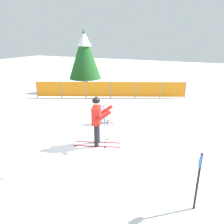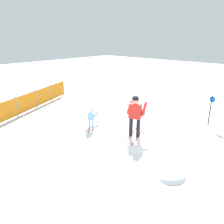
{
  "view_description": "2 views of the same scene",
  "coord_description": "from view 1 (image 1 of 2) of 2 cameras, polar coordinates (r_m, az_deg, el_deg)",
  "views": [
    {
      "loc": [
        3.74,
        -6.23,
        3.7
      ],
      "look_at": [
        0.34,
        1.22,
        0.88
      ],
      "focal_mm": 35.0,
      "sensor_mm": 36.0,
      "label": 1
    },
    {
      "loc": [
        -6.61,
        -5.0,
        4.04
      ],
      "look_at": [
        0.21,
        1.23,
        0.83
      ],
      "focal_mm": 35.0,
      "sensor_mm": 36.0,
      "label": 2
    }
  ],
  "objects": [
    {
      "name": "ground_plane",
      "position": [
        8.16,
        -5.78,
        -8.08
      ],
      "size": [
        60.0,
        60.0,
        0.0
      ],
      "primitive_type": "plane",
      "color": "white"
    },
    {
      "name": "safety_fence",
      "position": [
        13.88,
        -0.38,
        5.96
      ],
      "size": [
        8.72,
        3.81,
        1.13
      ],
      "rotation": [
        0.0,
        0.0,
        0.41
      ],
      "color": "gray",
      "rests_on": "ground_plane"
    },
    {
      "name": "snow_mound",
      "position": [
        7.2,
        -24.94,
        -13.94
      ],
      "size": [
        1.01,
        0.86,
        0.4
      ],
      "primitive_type": "ellipsoid",
      "color": "white",
      "rests_on": "ground_plane"
    },
    {
      "name": "trail_marker",
      "position": [
        5.22,
        21.67,
        -15.24
      ],
      "size": [
        0.07,
        0.28,
        1.42
      ],
      "color": "black",
      "rests_on": "ground_plane"
    },
    {
      "name": "skier_child",
      "position": [
        9.7,
        -2.04,
        0.14
      ],
      "size": [
        0.94,
        0.54,
        0.98
      ],
      "rotation": [
        0.0,
        0.0,
        0.32
      ],
      "color": "maroon",
      "rests_on": "ground_plane"
    },
    {
      "name": "skier_adult",
      "position": [
        7.6,
        -3.84,
        -1.27
      ],
      "size": [
        1.71,
        1.0,
        1.79
      ],
      "rotation": [
        0.0,
        0.0,
        0.35
      ],
      "color": "maroon",
      "rests_on": "ground_plane"
    },
    {
      "name": "conifer_far",
      "position": [
        15.76,
        -7.22,
        14.85
      ],
      "size": [
        2.26,
        2.26,
        4.19
      ],
      "color": "#4C3823",
      "rests_on": "ground_plane"
    }
  ]
}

